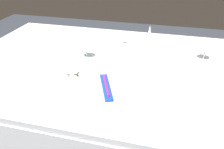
# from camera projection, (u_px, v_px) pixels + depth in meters

# --- Properties ---
(ground_plane) EXTENTS (6.00, 6.00, 0.00)m
(ground_plane) POSITION_uv_depth(u_px,v_px,m) (112.00, 146.00, 1.61)
(ground_plane) COLOR #383D47
(dining_table) EXTENTS (1.80, 1.11, 0.74)m
(dining_table) POSITION_uv_depth(u_px,v_px,m) (112.00, 75.00, 1.26)
(dining_table) COLOR white
(dining_table) RESTS_ON ground
(dinner_plate) EXTENTS (0.28, 0.28, 0.02)m
(dinner_plate) POSITION_uv_depth(u_px,v_px,m) (106.00, 90.00, 0.98)
(dinner_plate) COLOR white
(dinner_plate) RESTS_ON dining_table
(toothbrush_package) EXTENTS (0.11, 0.21, 0.02)m
(toothbrush_package) POSITION_uv_depth(u_px,v_px,m) (106.00, 87.00, 0.97)
(toothbrush_package) COLOR blue
(toothbrush_package) RESTS_ON dinner_plate
(fork_outer) EXTENTS (0.03, 0.23, 0.00)m
(fork_outer) POSITION_uv_depth(u_px,v_px,m) (74.00, 83.00, 1.03)
(fork_outer) COLOR beige
(fork_outer) RESTS_ON dining_table
(fork_inner) EXTENTS (0.02, 0.21, 0.00)m
(fork_inner) POSITION_uv_depth(u_px,v_px,m) (71.00, 81.00, 1.05)
(fork_inner) COLOR beige
(fork_inner) RESTS_ON dining_table
(fork_salad) EXTENTS (0.02, 0.23, 0.00)m
(fork_salad) POSITION_uv_depth(u_px,v_px,m) (63.00, 82.00, 1.04)
(fork_salad) COLOR beige
(fork_salad) RESTS_ON dining_table
(dinner_knife) EXTENTS (0.02, 0.22, 0.00)m
(dinner_knife) POSITION_uv_depth(u_px,v_px,m) (141.00, 94.00, 0.96)
(dinner_knife) COLOR beige
(dinner_knife) RESTS_ON dining_table
(spoon_soup) EXTENTS (0.03, 0.22, 0.01)m
(spoon_soup) POSITION_uv_depth(u_px,v_px,m) (149.00, 91.00, 0.98)
(spoon_soup) COLOR beige
(spoon_soup) RESTS_ON dining_table
(spoon_dessert) EXTENTS (0.03, 0.21, 0.01)m
(spoon_dessert) POSITION_uv_depth(u_px,v_px,m) (154.00, 92.00, 0.97)
(spoon_dessert) COLOR beige
(spoon_dessert) RESTS_ON dining_table
(spoon_tea) EXTENTS (0.03, 0.21, 0.01)m
(spoon_tea) POSITION_uv_depth(u_px,v_px,m) (161.00, 94.00, 0.96)
(spoon_tea) COLOR beige
(spoon_tea) RESTS_ON dining_table
(saucer_left) EXTENTS (0.13, 0.13, 0.01)m
(saucer_left) POSITION_uv_depth(u_px,v_px,m) (119.00, 43.00, 1.45)
(saucer_left) COLOR white
(saucer_left) RESTS_ON dining_table
(coffee_cup_left) EXTENTS (0.10, 0.08, 0.07)m
(coffee_cup_left) POSITION_uv_depth(u_px,v_px,m) (119.00, 38.00, 1.43)
(coffee_cup_left) COLOR white
(coffee_cup_left) RESTS_ON saucer_left
(wine_glass_centre) EXTENTS (0.07, 0.07, 0.12)m
(wine_glass_centre) POSITION_uv_depth(u_px,v_px,m) (86.00, 45.00, 1.23)
(wine_glass_centre) COLOR silver
(wine_glass_centre) RESTS_ON dining_table
(wine_glass_left) EXTENTS (0.08, 0.08, 0.14)m
(wine_glass_left) POSITION_uv_depth(u_px,v_px,m) (207.00, 45.00, 1.20)
(wine_glass_left) COLOR silver
(wine_glass_left) RESTS_ON dining_table
(napkin_folded) EXTENTS (0.06, 0.06, 0.17)m
(napkin_folded) POSITION_uv_depth(u_px,v_px,m) (149.00, 38.00, 1.32)
(napkin_folded) COLOR white
(napkin_folded) RESTS_ON dining_table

